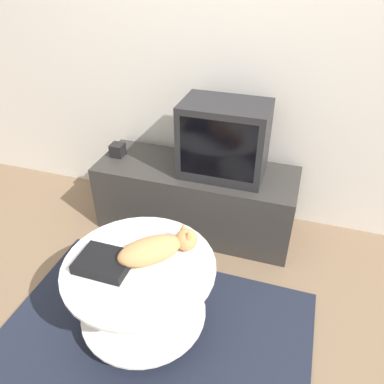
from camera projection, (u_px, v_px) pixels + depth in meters
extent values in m
plane|color=#7F664C|center=(153.00, 340.00, 2.03)|extent=(12.00, 12.00, 0.00)
cube|color=silver|center=(224.00, 34.00, 2.35)|extent=(8.00, 0.05, 2.60)
cube|color=#1E2333|center=(153.00, 338.00, 2.02)|extent=(1.65, 1.14, 0.02)
cube|color=#33302D|center=(196.00, 198.00, 2.70)|extent=(1.39, 0.49, 0.49)
cube|color=black|center=(185.00, 212.00, 2.48)|extent=(0.62, 0.01, 0.14)
cube|color=#232326|center=(224.00, 140.00, 2.38)|extent=(0.54, 0.36, 0.49)
cube|color=black|center=(217.00, 150.00, 2.24)|extent=(0.47, 0.01, 0.38)
cube|color=black|center=(118.00, 150.00, 2.68)|extent=(0.09, 0.09, 0.09)
cylinder|color=#B2B2B7|center=(145.00, 323.00, 2.08)|extent=(0.32, 0.32, 0.01)
cylinder|color=#B7B7BC|center=(143.00, 297.00, 1.96)|extent=(0.04, 0.04, 0.44)
cylinder|color=white|center=(144.00, 311.00, 2.02)|extent=(0.67, 0.67, 0.01)
cylinder|color=white|center=(139.00, 266.00, 1.83)|extent=(0.76, 0.76, 0.02)
cube|color=tan|center=(122.00, 312.00, 1.99)|extent=(0.21, 0.16, 0.02)
cube|color=beige|center=(162.00, 309.00, 2.01)|extent=(0.17, 0.14, 0.02)
cube|color=black|center=(104.00, 262.00, 1.80)|extent=(0.26, 0.20, 0.05)
ellipsoid|color=tan|center=(150.00, 250.00, 1.82)|extent=(0.34, 0.33, 0.12)
sphere|color=tan|center=(186.00, 240.00, 1.89)|extent=(0.11, 0.11, 0.11)
cone|color=#D18447|center=(183.00, 227.00, 1.88)|extent=(0.04, 0.04, 0.04)
cone|color=#D18447|center=(189.00, 234.00, 1.83)|extent=(0.04, 0.04, 0.04)
ellipsoid|color=#D18447|center=(109.00, 269.00, 1.76)|extent=(0.13, 0.12, 0.04)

